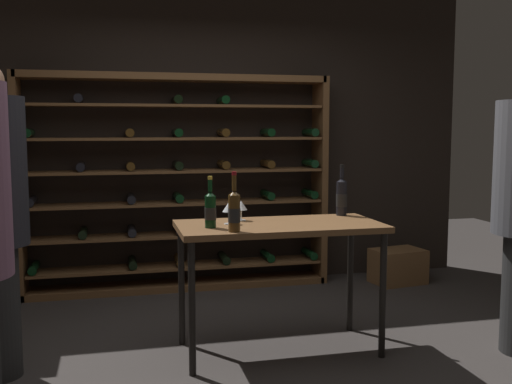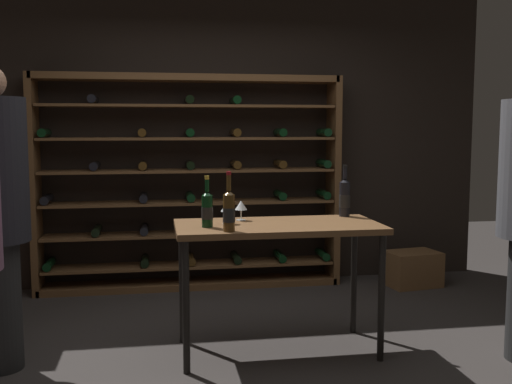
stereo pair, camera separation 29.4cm
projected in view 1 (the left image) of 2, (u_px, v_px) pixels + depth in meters
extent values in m
plane|color=#383330|center=(246.00, 356.00, 3.96)|extent=(9.98, 9.98, 0.00)
cube|color=black|center=(200.00, 131.00, 5.73)|extent=(5.30, 0.10, 2.92)
cube|color=brown|center=(19.00, 187.00, 5.19)|extent=(0.06, 0.32, 1.97)
cube|color=brown|center=(320.00, 180.00, 5.84)|extent=(0.06, 0.32, 1.97)
cube|color=brown|center=(176.00, 78.00, 5.41)|extent=(2.75, 0.32, 0.06)
cube|color=brown|center=(179.00, 285.00, 5.62)|extent=(2.75, 0.32, 0.06)
cube|color=brown|center=(179.00, 266.00, 5.60)|extent=(2.67, 0.32, 0.02)
cylinder|color=black|center=(34.00, 268.00, 5.30)|extent=(0.08, 0.30, 0.08)
cylinder|color=black|center=(132.00, 263.00, 5.49)|extent=(0.08, 0.30, 0.08)
cylinder|color=#4C3314|center=(179.00, 260.00, 5.59)|extent=(0.08, 0.30, 0.08)
cylinder|color=black|center=(224.00, 258.00, 5.69)|extent=(0.08, 0.30, 0.08)
cylinder|color=black|center=(267.00, 256.00, 5.79)|extent=(0.08, 0.30, 0.08)
cylinder|color=black|center=(309.00, 253.00, 5.89)|extent=(0.08, 0.30, 0.08)
cube|color=brown|center=(179.00, 235.00, 5.57)|extent=(2.67, 0.32, 0.02)
cylinder|color=black|center=(83.00, 233.00, 5.36)|extent=(0.08, 0.30, 0.08)
cylinder|color=black|center=(132.00, 231.00, 5.46)|extent=(0.08, 0.30, 0.08)
cylinder|color=black|center=(179.00, 229.00, 5.56)|extent=(0.08, 0.30, 0.08)
cylinder|color=black|center=(267.00, 225.00, 5.76)|extent=(0.08, 0.30, 0.08)
cylinder|color=black|center=(309.00, 224.00, 5.86)|extent=(0.08, 0.30, 0.08)
cube|color=brown|center=(178.00, 203.00, 5.54)|extent=(2.67, 0.32, 0.02)
cylinder|color=black|center=(31.00, 201.00, 5.23)|extent=(0.08, 0.30, 0.08)
cylinder|color=black|center=(131.00, 198.00, 5.43)|extent=(0.08, 0.30, 0.08)
cylinder|color=black|center=(178.00, 197.00, 5.53)|extent=(0.08, 0.30, 0.08)
cylinder|color=black|center=(267.00, 195.00, 5.73)|extent=(0.08, 0.30, 0.08)
cylinder|color=black|center=(310.00, 194.00, 5.83)|extent=(0.08, 0.30, 0.08)
cube|color=brown|center=(178.00, 171.00, 5.50)|extent=(2.67, 0.32, 0.02)
cylinder|color=black|center=(81.00, 166.00, 5.30)|extent=(0.08, 0.30, 0.08)
cylinder|color=#4C3314|center=(130.00, 166.00, 5.40)|extent=(0.08, 0.30, 0.08)
cylinder|color=black|center=(178.00, 165.00, 5.50)|extent=(0.08, 0.30, 0.08)
cylinder|color=#4C3314|center=(223.00, 164.00, 5.60)|extent=(0.08, 0.30, 0.08)
cylinder|color=#4C3314|center=(267.00, 164.00, 5.70)|extent=(0.08, 0.30, 0.08)
cylinder|color=black|center=(310.00, 163.00, 5.80)|extent=(0.08, 0.30, 0.08)
cube|color=brown|center=(177.00, 139.00, 5.47)|extent=(2.67, 0.32, 0.02)
cylinder|color=black|center=(29.00, 133.00, 5.17)|extent=(0.08, 0.30, 0.08)
cylinder|color=#4C3314|center=(130.00, 133.00, 5.37)|extent=(0.08, 0.30, 0.08)
cylinder|color=black|center=(177.00, 133.00, 5.47)|extent=(0.08, 0.30, 0.08)
cylinder|color=#4C3314|center=(223.00, 132.00, 5.57)|extent=(0.08, 0.30, 0.08)
cylinder|color=black|center=(268.00, 132.00, 5.67)|extent=(0.08, 0.30, 0.08)
cylinder|color=black|center=(310.00, 132.00, 5.77)|extent=(0.08, 0.30, 0.08)
cube|color=brown|center=(177.00, 106.00, 5.44)|extent=(2.67, 0.32, 0.02)
cylinder|color=black|center=(79.00, 99.00, 5.24)|extent=(0.08, 0.30, 0.08)
cylinder|color=black|center=(177.00, 100.00, 5.44)|extent=(0.08, 0.30, 0.08)
cylinder|color=black|center=(223.00, 100.00, 5.53)|extent=(0.08, 0.30, 0.08)
cube|color=brown|center=(279.00, 226.00, 3.97)|extent=(1.34, 0.65, 0.04)
cylinder|color=black|center=(192.00, 309.00, 3.61)|extent=(0.04, 0.04, 0.83)
cylinder|color=black|center=(383.00, 295.00, 3.90)|extent=(0.04, 0.04, 0.83)
cylinder|color=black|center=(182.00, 286.00, 4.13)|extent=(0.04, 0.04, 0.83)
cylinder|color=black|center=(350.00, 275.00, 4.42)|extent=(0.04, 0.04, 0.83)
cube|color=brown|center=(398.00, 266.00, 5.80)|extent=(0.53, 0.41, 0.33)
cylinder|color=black|center=(342.00, 199.00, 4.32)|extent=(0.08, 0.08, 0.24)
cone|color=black|center=(342.00, 180.00, 4.30)|extent=(0.08, 0.08, 0.03)
cylinder|color=black|center=(342.00, 173.00, 4.30)|extent=(0.03, 0.03, 0.08)
cylinder|color=black|center=(342.00, 166.00, 4.29)|extent=(0.03, 0.03, 0.02)
cylinder|color=black|center=(342.00, 200.00, 4.32)|extent=(0.08, 0.08, 0.09)
cylinder|color=black|center=(210.00, 212.00, 3.78)|extent=(0.07, 0.07, 0.20)
cone|color=black|center=(210.00, 194.00, 3.77)|extent=(0.07, 0.07, 0.03)
cylinder|color=black|center=(210.00, 186.00, 3.77)|extent=(0.03, 0.03, 0.08)
cylinder|color=#B7932D|center=(210.00, 178.00, 3.76)|extent=(0.03, 0.03, 0.02)
cylinder|color=black|center=(210.00, 213.00, 3.78)|extent=(0.07, 0.07, 0.08)
cylinder|color=#4C3314|center=(234.00, 213.00, 3.64)|extent=(0.07, 0.07, 0.23)
cone|color=#4C3314|center=(234.00, 193.00, 3.62)|extent=(0.07, 0.07, 0.03)
cylinder|color=#4C3314|center=(234.00, 183.00, 3.62)|extent=(0.03, 0.03, 0.10)
cylinder|color=maroon|center=(234.00, 173.00, 3.61)|extent=(0.03, 0.03, 0.02)
cylinder|color=black|center=(234.00, 215.00, 3.64)|extent=(0.08, 0.08, 0.09)
cylinder|color=silver|center=(241.00, 220.00, 4.08)|extent=(0.07, 0.07, 0.00)
cylinder|color=silver|center=(241.00, 215.00, 4.08)|extent=(0.01, 0.01, 0.07)
cone|color=silver|center=(241.00, 205.00, 4.07)|extent=(0.08, 0.08, 0.06)
cylinder|color=#590A14|center=(241.00, 207.00, 4.07)|extent=(0.05, 0.05, 0.02)
cylinder|color=silver|center=(229.00, 224.00, 3.93)|extent=(0.07, 0.07, 0.00)
cylinder|color=silver|center=(229.00, 218.00, 3.93)|extent=(0.01, 0.01, 0.08)
cone|color=silver|center=(229.00, 207.00, 3.92)|extent=(0.09, 0.09, 0.07)
cylinder|color=#590A14|center=(229.00, 209.00, 3.92)|extent=(0.05, 0.05, 0.02)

